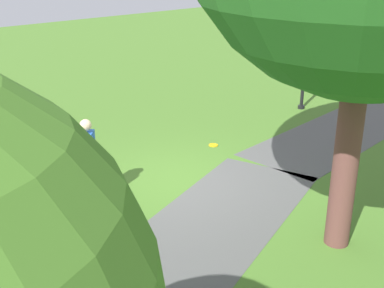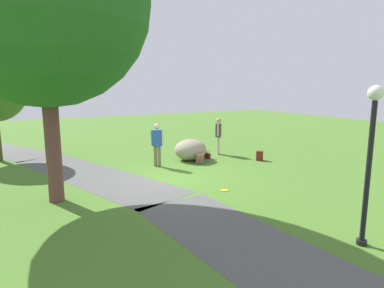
# 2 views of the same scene
# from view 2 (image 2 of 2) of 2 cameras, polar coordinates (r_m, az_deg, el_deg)

# --- Properties ---
(ground_plane) EXTENTS (48.00, 48.00, 0.00)m
(ground_plane) POSITION_cam_2_polar(r_m,az_deg,el_deg) (11.14, -4.94, -6.10)
(ground_plane) COLOR #477328
(footpath_segment_near) EXTENTS (8.15, 2.80, 0.01)m
(footpath_segment_near) POSITION_cam_2_polar(r_m,az_deg,el_deg) (6.27, 16.05, -19.81)
(footpath_segment_near) COLOR #525250
(footpath_segment_near) RESTS_ON ground
(footpath_segment_mid) EXTENTS (8.26, 4.60, 0.01)m
(footpath_segment_mid) POSITION_cam_2_polar(r_m,az_deg,el_deg) (12.17, -17.06, -5.09)
(footpath_segment_mid) COLOR #525250
(footpath_segment_mid) RESTS_ON ground
(lamp_post) EXTENTS (0.28, 0.28, 3.10)m
(lamp_post) POSITION_cam_2_polar(r_m,az_deg,el_deg) (7.01, 28.47, -0.61)
(lamp_post) COLOR black
(lamp_post) RESTS_ON ground
(lawn_boulder) EXTENTS (1.91, 1.93, 0.88)m
(lawn_boulder) POSITION_cam_2_polar(r_m,az_deg,el_deg) (13.85, -0.26, -0.99)
(lawn_boulder) COLOR gray
(lawn_boulder) RESTS_ON ground
(woman_with_handbag) EXTENTS (0.43, 0.41, 1.66)m
(woman_with_handbag) POSITION_cam_2_polar(r_m,az_deg,el_deg) (14.98, 4.58, 1.84)
(woman_with_handbag) COLOR beige
(woman_with_handbag) RESTS_ON ground
(man_near_boulder) EXTENTS (0.42, 0.43, 1.67)m
(man_near_boulder) POSITION_cam_2_polar(r_m,az_deg,el_deg) (12.73, -6.06, 0.40)
(man_near_boulder) COLOR olive
(man_near_boulder) RESTS_ON ground
(handbag_on_grass) EXTENTS (0.33, 0.31, 0.31)m
(handbag_on_grass) POSITION_cam_2_polar(r_m,az_deg,el_deg) (14.22, 2.65, -1.94)
(handbag_on_grass) COLOR maroon
(handbag_on_grass) RESTS_ON ground
(backpack_by_boulder) EXTENTS (0.27, 0.29, 0.40)m
(backpack_by_boulder) POSITION_cam_2_polar(r_m,az_deg,el_deg) (13.22, 1.42, -2.62)
(backpack_by_boulder) COLOR brown
(backpack_by_boulder) RESTS_ON ground
(spare_backpack_on_lawn) EXTENTS (0.35, 0.35, 0.40)m
(spare_backpack_on_lawn) POSITION_cam_2_polar(r_m,az_deg,el_deg) (14.11, 11.61, -2.02)
(spare_backpack_on_lawn) COLOR maroon
(spare_backpack_on_lawn) RESTS_ON ground
(frisbee_on_grass) EXTENTS (0.23, 0.23, 0.02)m
(frisbee_on_grass) POSITION_cam_2_polar(r_m,az_deg,el_deg) (9.98, 5.65, -7.97)
(frisbee_on_grass) COLOR #E3AA0E
(frisbee_on_grass) RESTS_ON ground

